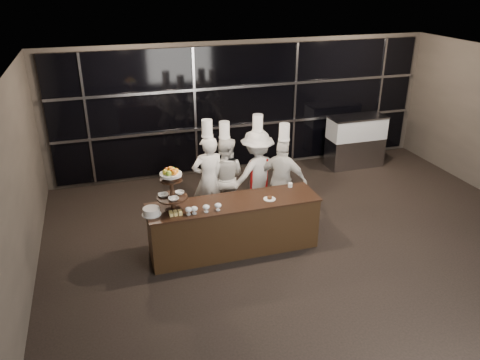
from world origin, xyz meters
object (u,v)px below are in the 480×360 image
object	(u,v)px
chef_a	(209,179)
layer_cake	(151,211)
display_stand	(171,186)
display_case	(356,139)
buffet_counter	(234,226)
chef_b	(225,177)
chef_c	(257,173)
chef_d	(282,180)

from	to	relation	value
chef_a	layer_cake	bearing A→B (deg)	-135.51
display_stand	display_case	size ratio (longest dim) A/B	0.55
display_case	buffet_counter	bearing A→B (deg)	-144.44
chef_b	chef_a	bearing A→B (deg)	-158.89
layer_cake	chef_a	size ratio (longest dim) A/B	0.15
display_case	chef_c	world-z (taller)	chef_c
chef_d	display_stand	bearing A→B (deg)	-160.26
display_case	chef_c	size ratio (longest dim) A/B	0.68
buffet_counter	chef_a	world-z (taller)	chef_a
display_stand	chef_a	xyz separation A→B (m)	(0.85, 1.12, -0.46)
chef_c	chef_d	bearing A→B (deg)	-42.97
chef_a	chef_d	world-z (taller)	chef_a
chef_c	chef_b	bearing A→B (deg)	167.96
chef_b	display_case	bearing A→B (deg)	22.40
display_case	display_stand	bearing A→B (deg)	-150.38
layer_cake	buffet_counter	bearing A→B (deg)	2.13
display_stand	chef_d	size ratio (longest dim) A/B	0.39
display_stand	display_case	distance (m)	5.65
display_stand	chef_a	world-z (taller)	chef_a
chef_b	display_stand	bearing A→B (deg)	-133.69
chef_a	chef_c	bearing A→B (deg)	0.58
layer_cake	chef_c	distance (m)	2.45
chef_b	chef_c	bearing A→B (deg)	-12.04
display_stand	chef_b	distance (m)	1.82
buffet_counter	layer_cake	world-z (taller)	layer_cake
layer_cake	chef_a	bearing A→B (deg)	44.49
chef_a	chef_c	xyz separation A→B (m)	(0.95, 0.01, -0.01)
chef_d	chef_c	bearing A→B (deg)	137.03
display_case	chef_d	distance (m)	3.37
display_case	chef_c	bearing A→B (deg)	-151.97
display_case	chef_b	world-z (taller)	chef_b
buffet_counter	display_case	world-z (taller)	display_case
buffet_counter	display_case	distance (m)	4.78
display_stand	display_case	bearing A→B (deg)	29.62
display_stand	layer_cake	xyz separation A→B (m)	(-0.34, -0.05, -0.37)
layer_cake	chef_b	bearing A→B (deg)	40.25
chef_a	chef_d	bearing A→B (deg)	-14.51
layer_cake	chef_d	xyz separation A→B (m)	(2.52, 0.83, -0.15)
buffet_counter	chef_c	size ratio (longest dim) A/B	1.42
chef_a	chef_b	bearing A→B (deg)	21.11
display_stand	chef_d	bearing A→B (deg)	19.74
layer_cake	display_case	world-z (taller)	display_case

